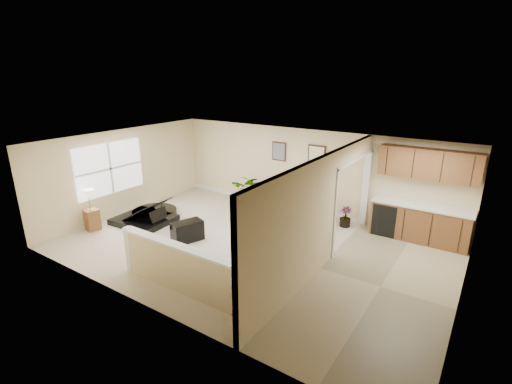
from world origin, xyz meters
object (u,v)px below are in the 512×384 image
Objects in this scene: small_plant at (345,218)px; lamp_stand at (91,213)px; piano_bench at (187,231)px; loveseat at (291,205)px; piano at (146,201)px; accent_table at (261,194)px; palm_plant at (249,191)px.

lamp_stand is (-5.60, -3.97, 0.24)m from small_plant.
piano_bench is 3.18m from loveseat.
piano reaches higher than piano_bench.
piano reaches higher than accent_table.
lamp_stand is at bearing -144.66° from small_plant.
piano is 1.44m from lamp_stand.
palm_plant is 3.07m from small_plant.
loveseat is 1.58m from small_plant.
piano is 4.17m from loveseat.
small_plant is 6.87m from lamp_stand.
small_plant is 0.50× the size of lamp_stand.
lamp_stand is (-2.56, -3.71, -0.06)m from palm_plant.
piano_bench is at bearing -88.63° from palm_plant.
piano reaches higher than small_plant.
palm_plant is at bearing -164.38° from loveseat.
piano is at bearing -150.72° from small_plant.
piano is 2.51× the size of piano_bench.
loveseat is at bearing 63.63° from piano_bench.
lamp_stand is at bearing -124.08° from piano.
palm_plant is at bearing 49.50° from piano.
loveseat reaches higher than small_plant.
loveseat is 2.33× the size of accent_table.
piano is 1.68× the size of palm_plant.
piano_bench is 4.28m from small_plant.
piano_bench is 0.68× the size of lamp_stand.
palm_plant reaches higher than small_plant.
small_plant is (3.04, 0.26, -0.30)m from palm_plant.
loveseat is (3.32, 2.51, -0.24)m from piano.
palm_plant is (-0.41, -0.04, 0.02)m from accent_table.
accent_table is at bearing 44.38° from piano.
palm_plant is 1.02× the size of lamp_stand.
palm_plant reaches higher than loveseat.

